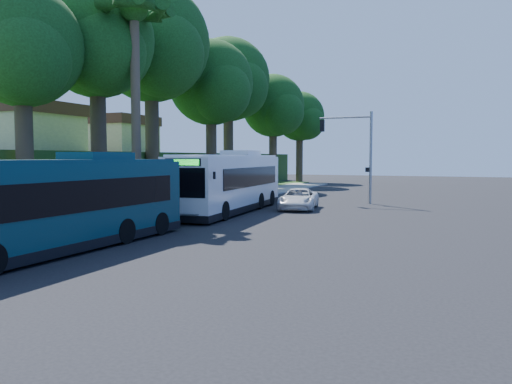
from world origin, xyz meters
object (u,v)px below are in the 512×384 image
at_px(white_bus, 230,182).
at_px(pickup, 299,199).
at_px(bus_shelter, 136,185).
at_px(teal_bus, 62,203).

distance_m(white_bus, pickup, 5.05).
xyz_separation_m(bus_shelter, teal_bus, (4.66, -10.95, 0.03)).
xyz_separation_m(teal_bus, pickup, (3.59, 17.95, -1.13)).
bearing_deg(white_bus, pickup, 37.67).
bearing_deg(pickup, white_bus, -148.16).
height_order(white_bus, teal_bus, white_bus).
bearing_deg(teal_bus, bus_shelter, 113.56).
bearing_deg(teal_bus, white_bus, 90.62).
distance_m(bus_shelter, white_bus, 5.93).
relative_size(white_bus, pickup, 2.68).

